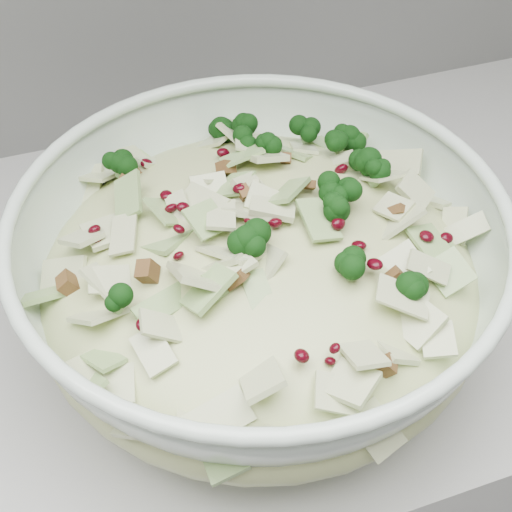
{
  "coord_description": "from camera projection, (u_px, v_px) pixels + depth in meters",
  "views": [
    {
      "loc": [
        -0.4,
        1.2,
        1.44
      ],
      "look_at": [
        -0.27,
        1.6,
        1.02
      ],
      "focal_mm": 50.0,
      "sensor_mm": 36.0,
      "label": 1
    }
  ],
  "objects": [
    {
      "name": "mixing_bowl",
      "position": [
        259.0,
        278.0,
        0.62
      ],
      "size": [
        0.48,
        0.48,
        0.17
      ],
      "rotation": [
        0.0,
        0.0,
        -0.2
      ],
      "color": "silver",
      "rests_on": "counter"
    },
    {
      "name": "counter",
      "position": [
        395.0,
        423.0,
        1.13
      ],
      "size": [
        3.6,
        0.6,
        0.9
      ],
      "primitive_type": "cube",
      "color": "#AEAEA9",
      "rests_on": "floor"
    },
    {
      "name": "salad",
      "position": [
        259.0,
        256.0,
        0.6
      ],
      "size": [
        0.53,
        0.53,
        0.17
      ],
      "rotation": [
        0.0,
        0.0,
        -0.58
      ],
      "color": "#BABF83",
      "rests_on": "mixing_bowl"
    }
  ]
}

